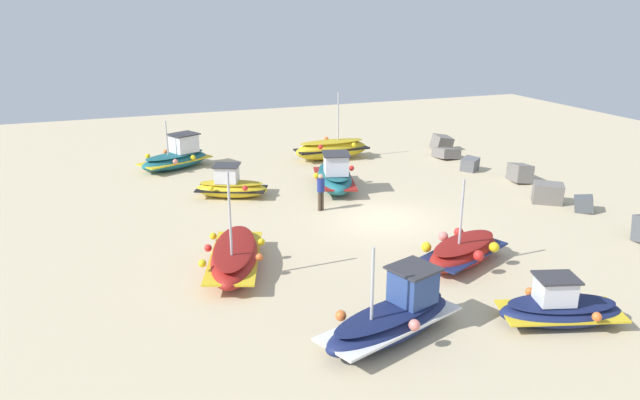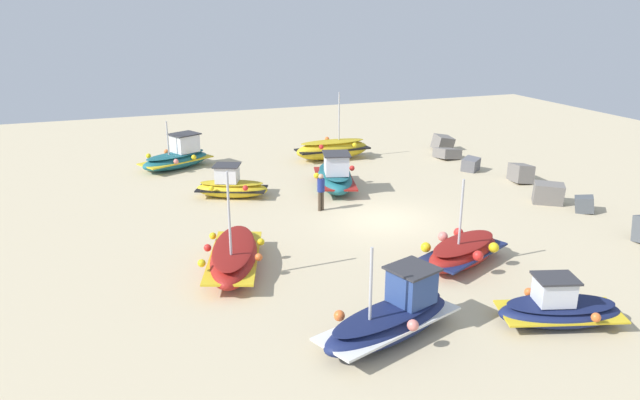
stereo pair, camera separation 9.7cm
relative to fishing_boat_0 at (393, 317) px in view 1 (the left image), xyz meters
name	(u,v)px [view 1 (the left image)]	position (x,y,z in m)	size (l,w,h in m)	color
ground_plane	(383,220)	(-8.12, 3.75, -0.57)	(56.61, 56.61, 0.00)	beige
fishing_boat_0	(393,317)	(0.00, 0.00, 0.00)	(2.76, 4.53, 2.81)	navy
fishing_boat_1	(335,176)	(-12.76, 3.45, 0.08)	(4.41, 2.71, 1.94)	#1E6670
fishing_boat_2	(463,251)	(-3.27, 4.34, -0.09)	(2.78, 3.84, 3.10)	maroon
fishing_boat_3	(231,186)	(-13.32, -1.44, -0.04)	(2.47, 3.52, 1.54)	gold
fishing_boat_4	(332,149)	(-18.23, 5.47, 0.05)	(1.94, 4.35, 3.83)	gold
fishing_boat_5	(560,308)	(1.00, 4.61, -0.11)	(2.27, 3.66, 1.44)	navy
fishing_boat_6	(177,157)	(-19.36, -3.08, 0.04)	(3.14, 4.23, 2.64)	#1E6670
fishing_boat_7	(235,256)	(-5.54, -3.01, -0.08)	(4.76, 2.85, 3.62)	maroon
person_walking	(321,190)	(-10.14, 1.77, 0.37)	(0.32, 0.32, 1.63)	brown
breakwater_rocks	(545,189)	(-8.23, 12.01, -0.16)	(20.64, 2.45, 1.23)	slate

